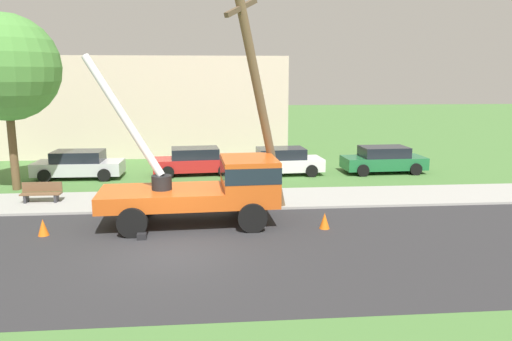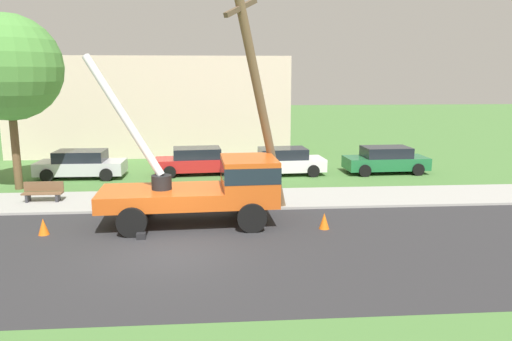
{
  "view_description": "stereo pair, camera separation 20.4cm",
  "coord_description": "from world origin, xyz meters",
  "views": [
    {
      "loc": [
        1.25,
        -14.28,
        5.25
      ],
      "look_at": [
        2.82,
        3.43,
        1.79
      ],
      "focal_mm": 34.71,
      "sensor_mm": 36.0,
      "label": 1
    },
    {
      "loc": [
        1.45,
        -14.29,
        5.25
      ],
      "look_at": [
        2.82,
        3.43,
        1.79
      ],
      "focal_mm": 34.71,
      "sensor_mm": 36.0,
      "label": 2
    }
  ],
  "objects": [
    {
      "name": "utility_truck",
      "position": [
        1.24,
        2.9,
        1.41
      ],
      "size": [
        6.88,
        3.21,
        5.98
      ],
      "color": "#C65119",
      "rests_on": "ground"
    },
    {
      "name": "parked_sedan_silver",
      "position": [
        -5.61,
        11.4,
        0.71
      ],
      "size": [
        4.42,
        2.06,
        1.42
      ],
      "color": "#B7B7BF",
      "rests_on": "ground"
    },
    {
      "name": "road_asphalt",
      "position": [
        0.0,
        0.0,
        0.0
      ],
      "size": [
        80.0,
        8.88,
        0.01
      ],
      "primitive_type": "cube",
      "color": "#2B2B2D",
      "rests_on": "ground"
    },
    {
      "name": "roadside_tree_near",
      "position": [
        -7.84,
        8.99,
        5.55
      ],
      "size": [
        4.75,
        4.75,
        7.94
      ],
      "color": "brown",
      "rests_on": "ground"
    },
    {
      "name": "traffic_cone_ahead",
      "position": [
        5.07,
        1.9,
        0.28
      ],
      "size": [
        0.36,
        0.36,
        0.56
      ],
      "primitive_type": "cone",
      "color": "orange",
      "rests_on": "ground"
    },
    {
      "name": "sidewalk_strip",
      "position": [
        0.0,
        6.11,
        0.05
      ],
      "size": [
        80.0,
        3.35,
        0.1
      ],
      "primitive_type": "cube",
      "color": "#9E9E99",
      "rests_on": "ground"
    },
    {
      "name": "parked_sedan_white",
      "position": [
        4.87,
        11.44,
        0.71
      ],
      "size": [
        4.51,
        2.21,
        1.42
      ],
      "color": "silver",
      "rests_on": "ground"
    },
    {
      "name": "ground_plane",
      "position": [
        0.0,
        12.0,
        0.0
      ],
      "size": [
        120.0,
        120.0,
        0.0
      ],
      "primitive_type": "plane",
      "color": "#477538"
    },
    {
      "name": "parked_sedan_red",
      "position": [
        0.32,
        11.93,
        0.71
      ],
      "size": [
        4.54,
        2.26,
        1.42
      ],
      "color": "#B21E1E",
      "rests_on": "ground"
    },
    {
      "name": "parked_sedan_green",
      "position": [
        10.5,
        11.46,
        0.71
      ],
      "size": [
        4.46,
        2.12,
        1.42
      ],
      "color": "#1E6638",
      "rests_on": "ground"
    },
    {
      "name": "traffic_cone_behind",
      "position": [
        -4.39,
        1.98,
        0.28
      ],
      "size": [
        0.36,
        0.36,
        0.56
      ],
      "primitive_type": "cone",
      "color": "orange",
      "rests_on": "ground"
    },
    {
      "name": "leaning_utility_pole",
      "position": [
        2.97,
        3.46,
        4.36
      ],
      "size": [
        2.54,
        3.2,
        8.52
      ],
      "color": "brown",
      "rests_on": "ground"
    },
    {
      "name": "park_bench",
      "position": [
        -5.79,
        6.18,
        0.46
      ],
      "size": [
        1.6,
        0.45,
        0.9
      ],
      "color": "brown",
      "rests_on": "ground"
    },
    {
      "name": "lowrise_building_backdrop",
      "position": [
        -2.89,
        20.09,
        3.2
      ],
      "size": [
        18.0,
        6.0,
        6.4
      ],
      "primitive_type": "cube",
      "color": "beige",
      "rests_on": "ground"
    }
  ]
}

